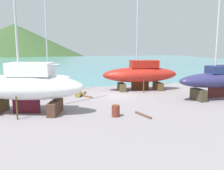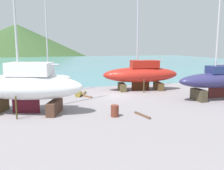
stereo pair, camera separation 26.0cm
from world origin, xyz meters
TOP-DOWN VIEW (x-y plane):
  - ground_plane at (0.00, -3.40)m, footprint 38.87×38.87m
  - sea_water at (0.00, 52.84)m, footprint 132.77×93.04m
  - headland_hill at (-21.67, 136.32)m, footprint 158.85×158.85m
  - sailboat_large_starboard at (4.03, 2.25)m, footprint 9.77×4.11m
  - sailboat_small_center at (-9.24, -4.89)m, footprint 10.20×6.33m
  - sailboat_mid_port at (-7.50, 2.34)m, footprint 6.84×4.74m
  - sailboat_far_slipway at (9.72, -4.87)m, footprint 9.13×2.88m
  - worker at (8.09, 6.12)m, footprint 0.46×0.27m
  - barrel_rust_near at (-11.34, 2.07)m, footprint 0.98×0.99m
  - barrel_tipped_right at (-4.08, 0.52)m, footprint 0.92×1.05m
  - barrel_rust_far at (-2.47, -7.94)m, footprint 0.74×0.74m
  - barrel_tar_black at (13.23, 1.81)m, footprint 1.03×0.80m
  - timber_plank_far at (-3.53, 0.54)m, footprint 1.57×2.30m
  - timber_plank_near at (-0.30, -8.40)m, footprint 0.63×2.02m
  - timber_short_skew at (-3.17, 2.02)m, footprint 0.63×1.42m

SIDE VIEW (x-z plane):
  - ground_plane at x=0.00m, z-range 0.00..0.00m
  - sea_water at x=0.00m, z-range 0.00..0.00m
  - headland_hill at x=-21.67m, z-range -18.49..18.49m
  - timber_plank_far at x=-3.53m, z-range 0.00..0.14m
  - timber_plank_near at x=-0.30m, z-range 0.00..0.14m
  - timber_short_skew at x=-3.17m, z-range 0.00..0.20m
  - barrel_rust_near at x=-11.34m, z-range 0.00..0.58m
  - barrel_tar_black at x=13.23m, z-range 0.00..0.60m
  - barrel_tipped_right at x=-4.08m, z-range 0.00..0.62m
  - barrel_rust_far at x=-2.47m, z-range 0.00..0.92m
  - worker at x=8.09m, z-range 0.03..1.70m
  - sailboat_mid_port at x=-7.50m, z-range -4.17..7.50m
  - sailboat_large_starboard at x=4.03m, z-range -4.90..8.99m
  - sailboat_far_slipway at x=9.72m, z-range -5.25..9.40m
  - sailboat_small_center at x=-9.24m, z-range -6.29..10.92m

